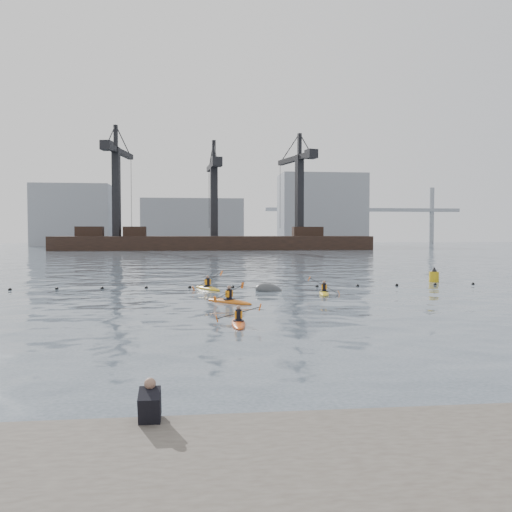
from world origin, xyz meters
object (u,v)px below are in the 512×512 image
object	(u,v)px
kayaker_2	(229,301)
kayaker_5	(208,288)
kayaker_3	(324,292)
mooring_buoy	(269,291)
nav_buoy	(434,277)
kayaker_0	(238,322)

from	to	relation	value
kayaker_2	kayaker_5	bearing A→B (deg)	55.92
kayaker_3	kayaker_5	world-z (taller)	kayaker_5
mooring_buoy	kayaker_5	bearing A→B (deg)	160.42
nav_buoy	kayaker_2	bearing A→B (deg)	-147.42
kayaker_2	kayaker_3	bearing A→B (deg)	-11.73
kayaker_5	kayaker_0	bearing A→B (deg)	-112.13
kayaker_5	kayaker_2	bearing A→B (deg)	-108.00
kayaker_3	mooring_buoy	world-z (taller)	kayaker_3
kayaker_0	mooring_buoy	xyz separation A→B (m)	(3.12, 13.05, -0.09)
kayaker_2	mooring_buoy	distance (m)	6.62
kayaker_2	nav_buoy	distance (m)	19.92
kayaker_5	nav_buoy	bearing A→B (deg)	-14.90
kayaker_3	nav_buoy	distance (m)	12.71
kayaker_3	nav_buoy	xyz separation A→B (m)	(10.54, 7.10, 0.32)
kayaker_5	mooring_buoy	xyz separation A→B (m)	(4.04, -1.44, -0.10)
kayaker_2	kayaker_3	distance (m)	7.21
kayaker_2	mooring_buoy	bearing A→B (deg)	20.79
kayaker_3	nav_buoy	bearing A→B (deg)	45.29
kayaker_0	kayaker_2	world-z (taller)	kayaker_2
kayaker_5	nav_buoy	distance (m)	18.11
kayaker_0	nav_buoy	bearing A→B (deg)	49.58
kayaker_0	kayaker_5	world-z (taller)	kayaker_5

